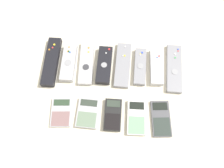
{
  "coord_description": "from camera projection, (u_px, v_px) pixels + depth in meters",
  "views": [
    {
      "loc": [
        0.02,
        -0.27,
        0.82
      ],
      "look_at": [
        0.0,
        0.04,
        0.01
      ],
      "focal_mm": 35.0,
      "sensor_mm": 36.0,
      "label": 1
    }
  ],
  "objects": [
    {
      "name": "calculator_2",
      "position": [
        113.0,
        115.0,
        0.83
      ],
      "size": [
        0.07,
        0.12,
        0.02
      ],
      "rotation": [
        0.0,
        0.0,
        -0.01
      ],
      "color": "black",
      "rests_on": "ground_plane"
    },
    {
      "name": "remote_5",
      "position": [
        140.0,
        67.0,
        0.9
      ],
      "size": [
        0.05,
        0.16,
        0.02
      ],
      "rotation": [
        0.0,
        0.0,
        -0.04
      ],
      "color": "gray",
      "rests_on": "ground_plane"
    },
    {
      "name": "remote_7",
      "position": [
        174.0,
        68.0,
        0.9
      ],
      "size": [
        0.07,
        0.21,
        0.02
      ],
      "rotation": [
        0.0,
        0.0,
        -0.05
      ],
      "color": "gray",
      "rests_on": "ground_plane"
    },
    {
      "name": "remote_0",
      "position": [
        52.0,
        62.0,
        0.9
      ],
      "size": [
        0.06,
        0.22,
        0.03
      ],
      "rotation": [
        0.0,
        0.0,
        -0.01
      ],
      "color": "black",
      "rests_on": "ground_plane"
    },
    {
      "name": "remote_6",
      "position": [
        156.0,
        67.0,
        0.89
      ],
      "size": [
        0.05,
        0.16,
        0.03
      ],
      "rotation": [
        0.0,
        0.0,
        0.01
      ],
      "color": "silver",
      "rests_on": "ground_plane"
    },
    {
      "name": "calculator_3",
      "position": [
        136.0,
        118.0,
        0.82
      ],
      "size": [
        0.07,
        0.13,
        0.02
      ],
      "rotation": [
        0.0,
        0.0,
        -0.0
      ],
      "color": "silver",
      "rests_on": "ground_plane"
    },
    {
      "name": "remote_1",
      "position": [
        69.0,
        63.0,
        0.9
      ],
      "size": [
        0.06,
        0.16,
        0.03
      ],
      "rotation": [
        0.0,
        0.0,
        -0.01
      ],
      "color": "#B7B7BC",
      "rests_on": "ground_plane"
    },
    {
      "name": "remote_4",
      "position": [
        123.0,
        65.0,
        0.9
      ],
      "size": [
        0.07,
        0.2,
        0.02
      ],
      "rotation": [
        0.0,
        0.0,
        -0.04
      ],
      "color": "gray",
      "rests_on": "ground_plane"
    },
    {
      "name": "calculator_4",
      "position": [
        161.0,
        118.0,
        0.82
      ],
      "size": [
        0.08,
        0.14,
        0.01
      ],
      "rotation": [
        0.0,
        0.0,
        0.07
      ],
      "color": "#4C4C51",
      "rests_on": "ground_plane"
    },
    {
      "name": "ground_plane",
      "position": [
        111.0,
        95.0,
        0.86
      ],
      "size": [
        3.0,
        3.0,
        0.0
      ],
      "primitive_type": "plane",
      "color": "beige"
    },
    {
      "name": "calculator_1",
      "position": [
        88.0,
        113.0,
        0.83
      ],
      "size": [
        0.09,
        0.12,
        0.02
      ],
      "rotation": [
        0.0,
        0.0,
        -0.05
      ],
      "color": "#B2B2B7",
      "rests_on": "ground_plane"
    },
    {
      "name": "remote_3",
      "position": [
        104.0,
        65.0,
        0.9
      ],
      "size": [
        0.06,
        0.16,
        0.03
      ],
      "rotation": [
        0.0,
        0.0,
        -0.03
      ],
      "color": "black",
      "rests_on": "ground_plane"
    },
    {
      "name": "remote_2",
      "position": [
        86.0,
        63.0,
        0.9
      ],
      "size": [
        0.06,
        0.19,
        0.02
      ],
      "rotation": [
        0.0,
        0.0,
        0.02
      ],
      "color": "#B7B7BC",
      "rests_on": "ground_plane"
    },
    {
      "name": "calculator_0",
      "position": [
        61.0,
        112.0,
        0.83
      ],
      "size": [
        0.08,
        0.11,
        0.01
      ],
      "rotation": [
        0.0,
        0.0,
        0.05
      ],
      "color": "#B2B2B7",
      "rests_on": "ground_plane"
    }
  ]
}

